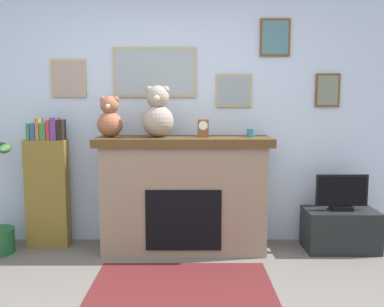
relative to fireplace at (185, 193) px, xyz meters
name	(u,v)px	position (x,y,z in m)	size (l,w,h in m)	color
back_wall	(170,116)	(-0.16, 0.33, 0.75)	(5.20, 0.15, 2.60)	silver
fireplace	(185,193)	(0.00, 0.00, 0.00)	(1.67, 0.59, 1.11)	#8A715E
bookshelf	(49,187)	(-1.35, 0.07, 0.04)	(0.41, 0.16, 1.29)	brown
tv_stand	(341,230)	(1.53, -0.03, -0.36)	(0.69, 0.40, 0.40)	black
television	(343,193)	(1.53, -0.03, 0.00)	(0.50, 0.14, 0.35)	black
area_rug	(182,291)	(0.00, -0.94, -0.56)	(1.43, 1.11, 0.01)	#531A1C
candle_jar	(252,133)	(0.64, -0.02, 0.59)	(0.08, 0.08, 0.08)	teal
mantel_clock	(204,128)	(0.18, -0.02, 0.63)	(0.11, 0.08, 0.17)	brown
teddy_bear_brown	(111,119)	(-0.70, -0.02, 0.72)	(0.24, 0.24, 0.39)	#975A40
teddy_bear_cream	(158,114)	(-0.25, -0.02, 0.77)	(0.30, 0.30, 0.49)	gray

